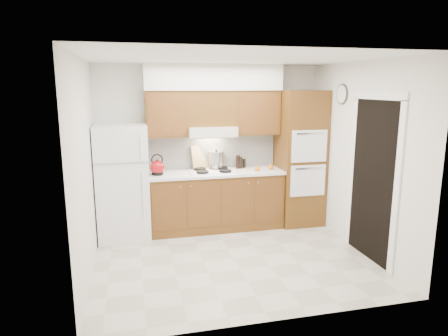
% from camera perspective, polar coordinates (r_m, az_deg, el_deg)
% --- Properties ---
extents(floor, '(3.60, 3.60, 0.00)m').
position_cam_1_polar(floor, '(5.49, 1.28, -12.79)').
color(floor, beige).
rests_on(floor, ground).
extents(ceiling, '(3.60, 3.60, 0.00)m').
position_cam_1_polar(ceiling, '(5.00, 1.42, 15.44)').
color(ceiling, white).
rests_on(ceiling, wall_back).
extents(wall_back, '(3.60, 0.02, 2.60)m').
position_cam_1_polar(wall_back, '(6.53, -1.98, 3.11)').
color(wall_back, silver).
rests_on(wall_back, floor).
extents(wall_left, '(0.02, 3.00, 2.60)m').
position_cam_1_polar(wall_left, '(4.96, -19.23, -0.28)').
color(wall_left, silver).
rests_on(wall_left, floor).
extents(wall_right, '(0.02, 3.00, 2.60)m').
position_cam_1_polar(wall_right, '(5.80, 18.82, 1.41)').
color(wall_right, silver).
rests_on(wall_right, floor).
extents(fridge, '(0.75, 0.72, 1.72)m').
position_cam_1_polar(fridge, '(6.14, -14.25, -1.99)').
color(fridge, white).
rests_on(fridge, floor).
extents(base_cabinets, '(2.11, 0.60, 0.90)m').
position_cam_1_polar(base_cabinets, '(6.43, -1.18, -4.78)').
color(base_cabinets, brown).
rests_on(base_cabinets, floor).
extents(countertop, '(2.13, 0.62, 0.04)m').
position_cam_1_polar(countertop, '(6.30, -1.18, -0.71)').
color(countertop, white).
rests_on(countertop, base_cabinets).
extents(backsplash, '(2.11, 0.03, 0.56)m').
position_cam_1_polar(backsplash, '(6.53, -1.73, 2.41)').
color(backsplash, white).
rests_on(backsplash, countertop).
extents(oven_cabinet, '(0.70, 0.65, 2.20)m').
position_cam_1_polar(oven_cabinet, '(6.69, 10.78, 1.38)').
color(oven_cabinet, brown).
rests_on(oven_cabinet, floor).
extents(upper_cab_left, '(0.63, 0.33, 0.70)m').
position_cam_1_polar(upper_cab_left, '(6.20, -8.25, 7.66)').
color(upper_cab_left, brown).
rests_on(upper_cab_left, wall_back).
extents(upper_cab_right, '(0.73, 0.33, 0.70)m').
position_cam_1_polar(upper_cab_right, '(6.49, 4.54, 7.91)').
color(upper_cab_right, brown).
rests_on(upper_cab_right, wall_back).
extents(range_hood, '(0.75, 0.45, 0.15)m').
position_cam_1_polar(range_hood, '(6.27, -1.81, 5.29)').
color(range_hood, silver).
rests_on(range_hood, wall_back).
extents(upper_cab_over_hood, '(0.75, 0.33, 0.55)m').
position_cam_1_polar(upper_cab_over_hood, '(6.30, -1.94, 8.52)').
color(upper_cab_over_hood, brown).
rests_on(upper_cab_over_hood, range_hood).
extents(soffit, '(2.13, 0.36, 0.40)m').
position_cam_1_polar(soffit, '(6.29, -1.49, 12.84)').
color(soffit, silver).
rests_on(soffit, wall_back).
extents(cooktop, '(0.74, 0.50, 0.01)m').
position_cam_1_polar(cooktop, '(6.31, -1.66, -0.46)').
color(cooktop, white).
rests_on(cooktop, countertop).
extents(doorway, '(0.02, 0.90, 2.10)m').
position_cam_1_polar(doorway, '(5.56, 20.45, -1.77)').
color(doorway, black).
rests_on(doorway, floor).
extents(wall_clock, '(0.02, 0.30, 0.30)m').
position_cam_1_polar(wall_clock, '(6.19, 16.51, 10.08)').
color(wall_clock, '#3F3833').
rests_on(wall_clock, wall_right).
extents(kettle, '(0.26, 0.26, 0.21)m').
position_cam_1_polar(kettle, '(6.13, -9.51, 0.09)').
color(kettle, '#980B0F').
rests_on(kettle, countertop).
extents(cutting_board, '(0.30, 0.20, 0.38)m').
position_cam_1_polar(cutting_board, '(6.47, -3.50, 1.58)').
color(cutting_board, tan).
rests_on(cutting_board, countertop).
extents(stock_pot, '(0.29, 0.29, 0.25)m').
position_cam_1_polar(stock_pot, '(6.47, -1.10, 1.21)').
color(stock_pot, '#B4B4B8').
rests_on(stock_pot, cooktop).
extents(condiment_a, '(0.08, 0.08, 0.22)m').
position_cam_1_polar(condiment_a, '(6.53, 1.99, 0.89)').
color(condiment_a, black).
rests_on(condiment_a, countertop).
extents(condiment_b, '(0.07, 0.07, 0.19)m').
position_cam_1_polar(condiment_b, '(6.54, 2.39, 0.77)').
color(condiment_b, black).
rests_on(condiment_b, countertop).
extents(condiment_c, '(0.05, 0.05, 0.15)m').
position_cam_1_polar(condiment_c, '(6.60, 2.89, 0.68)').
color(condiment_c, black).
rests_on(condiment_c, countertop).
extents(orange_near, '(0.10, 0.10, 0.09)m').
position_cam_1_polar(orange_near, '(6.49, 6.70, 0.15)').
color(orange_near, orange).
rests_on(orange_near, countertop).
extents(orange_far, '(0.10, 0.10, 0.08)m').
position_cam_1_polar(orange_far, '(6.35, 4.78, -0.10)').
color(orange_far, '#DC530B').
rests_on(orange_far, countertop).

